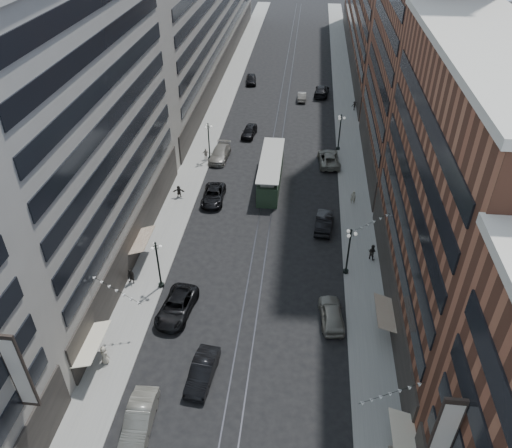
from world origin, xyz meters
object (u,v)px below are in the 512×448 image
at_px(lamppost_se_mid, 340,131).
at_px(lamppost_sw_mid, 209,140).
at_px(pedestrian_1, 104,355).
at_px(car_4, 332,314).
at_px(lamppost_se_far, 349,250).
at_px(car_1, 139,419).
at_px(pedestrian_6, 206,154).
at_px(car_13, 249,131).
at_px(pedestrian_8, 353,197).
at_px(car_9, 251,79).
at_px(pedestrian_7, 372,252).
at_px(streetcar, 271,172).
at_px(car_8, 220,154).
at_px(lamppost_sw_far, 158,263).
at_px(car_14, 302,96).
at_px(car_2, 177,307).
at_px(car_5, 202,371).
at_px(pedestrian_2, 131,277).
at_px(car_12, 322,91).
at_px(car_7, 213,195).
at_px(car_11, 329,158).
at_px(pedestrian_5, 179,191).
at_px(car_10, 324,222).
at_px(pedestrian_9, 355,106).

bearing_deg(lamppost_se_mid, lamppost_sw_mid, -164.80).
bearing_deg(pedestrian_1, car_4, -139.86).
relative_size(lamppost_se_far, car_1, 1.03).
bearing_deg(pedestrian_6, car_13, -132.59).
bearing_deg(pedestrian_8, lamppost_se_mid, -79.94).
xyz_separation_m(car_9, pedestrian_7, (18.86, -52.45, 0.24)).
xyz_separation_m(streetcar, car_9, (-6.86, 37.54, -0.81)).
bearing_deg(pedestrian_7, car_8, -13.99).
bearing_deg(lamppost_se_far, lamppost_sw_far, -167.74).
xyz_separation_m(car_9, car_14, (10.11, -7.73, -0.11)).
distance_m(car_2, car_5, 7.99).
height_order(lamppost_se_mid, pedestrian_8, lamppost_se_mid).
height_order(lamppost_sw_far, car_5, lamppost_sw_far).
relative_size(lamppost_se_far, pedestrian_2, 3.17).
xyz_separation_m(car_12, pedestrian_7, (5.19, -47.55, 0.19)).
height_order(car_4, car_12, car_12).
xyz_separation_m(car_1, car_2, (-0.00, 11.77, -0.05)).
bearing_deg(car_14, car_1, 80.99).
bearing_deg(car_7, car_11, 36.10).
height_order(car_2, pedestrian_5, pedestrian_5).
xyz_separation_m(lamppost_se_far, pedestrian_5, (-20.44, 12.55, -2.15)).
relative_size(car_10, pedestrian_8, 2.90).
bearing_deg(car_10, streetcar, -48.85).
relative_size(pedestrian_1, car_9, 0.38).
bearing_deg(pedestrian_8, car_13, -45.65).
bearing_deg(car_14, car_5, 83.82).
bearing_deg(lamppost_sw_mid, pedestrian_1, -93.45).
height_order(car_1, car_7, car_1).
bearing_deg(car_4, car_9, -83.38).
bearing_deg(pedestrian_2, car_1, -50.62).
distance_m(car_14, pedestrian_9, 10.02).
xyz_separation_m(car_2, car_5, (3.81, -7.03, 0.01)).
height_order(car_4, car_7, car_4).
xyz_separation_m(lamppost_sw_mid, car_7, (2.40, -10.64, -2.31)).
xyz_separation_m(pedestrian_2, pedestrian_7, (24.22, 6.47, 0.04)).
bearing_deg(car_2, car_7, 97.10).
distance_m(lamppost_sw_mid, car_10, 22.24).
height_order(car_2, car_12, car_12).
distance_m(car_11, car_13, 14.56).
xyz_separation_m(car_2, pedestrian_6, (-2.94, 30.26, 0.15)).
xyz_separation_m(lamppost_sw_mid, car_8, (1.40, 0.44, -2.25)).
relative_size(car_5, car_11, 0.84).
bearing_deg(lamppost_se_far, car_10, 105.74).
height_order(car_4, pedestrian_9, same).
relative_size(car_14, pedestrian_8, 2.33).
height_order(car_2, pedestrian_2, pedestrian_2).
bearing_deg(lamppost_sw_mid, pedestrian_6, -171.24).
bearing_deg(car_1, pedestrian_7, 46.81).
bearing_deg(lamppost_se_far, car_9, 106.27).
bearing_deg(car_5, car_8, 102.93).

